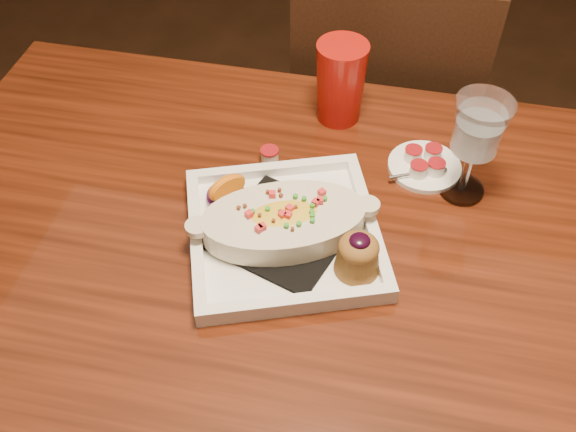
% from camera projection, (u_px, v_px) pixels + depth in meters
% --- Properties ---
extents(table, '(1.50, 0.90, 0.75)m').
position_uv_depth(table, '(347.00, 298.00, 1.05)').
color(table, maroon).
rests_on(table, floor).
extents(chair_far, '(0.42, 0.42, 0.93)m').
position_uv_depth(chair_far, '(381.00, 122.00, 1.57)').
color(chair_far, black).
rests_on(chair_far, floor).
extents(plate, '(0.37, 0.37, 0.08)m').
position_uv_depth(plate, '(289.00, 228.00, 0.98)').
color(plate, white).
rests_on(plate, table).
extents(goblet, '(0.09, 0.09, 0.19)m').
position_uv_depth(goblet, '(478.00, 132.00, 0.98)').
color(goblet, silver).
rests_on(goblet, table).
extents(saucer, '(0.13, 0.13, 0.09)m').
position_uv_depth(saucer, '(424.00, 165.00, 1.10)').
color(saucer, white).
rests_on(saucer, table).
extents(creamer_loose, '(0.03, 0.03, 0.03)m').
position_uv_depth(creamer_loose, '(270.00, 155.00, 1.11)').
color(creamer_loose, white).
rests_on(creamer_loose, table).
extents(red_tumbler, '(0.09, 0.09, 0.15)m').
position_uv_depth(red_tumbler, '(340.00, 82.00, 1.15)').
color(red_tumbler, '#B8140D').
rests_on(red_tumbler, table).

